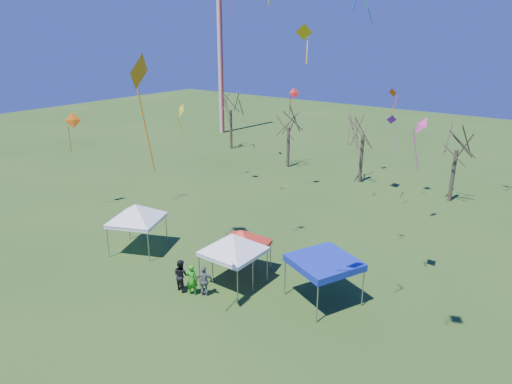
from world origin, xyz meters
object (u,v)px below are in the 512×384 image
Objects in this scene: tent_white_mid at (233,237)px; person_dark at (181,275)px; tree_2 at (365,117)px; tree_1 at (289,113)px; tree_3 at (460,131)px; person_green at (192,280)px; person_grey at (204,281)px; tree_0 at (230,96)px; tent_red at (242,233)px; tent_blue at (324,263)px; tent_white_west at (136,207)px; radio_mast at (220,41)px.

person_dark is at bearing -131.88° from tent_white_mid.
tree_1 is at bearing 178.15° from tree_2.
person_green is (-7.33, -23.78, -5.17)m from tree_3.
person_green is at bearing -68.78° from tree_1.
tent_white_mid is 2.82m from person_grey.
person_green is at bearing -87.46° from tree_2.
tree_2 is (8.40, -0.27, 0.50)m from tree_1.
person_grey is (1.70, -23.81, -5.41)m from tree_2.
tree_0 reaches higher than person_grey.
tree_2 is 8.41m from tree_3.
person_grey is at bearing -85.91° from tree_2.
tent_red is (-0.22, 1.07, -0.19)m from tent_white_mid.
tree_3 is 21.77m from tent_red.
tent_white_mid is at bearing -162.51° from tent_blue.
tree_1 is 26.35m from person_dark.
tent_white_mid is at bearing -132.64° from person_grey.
tent_white_mid reaches higher than tent_blue.
tree_0 is 4.58× the size of person_dark.
tree_3 is 26.19m from tent_white_west.
radio_mast is 44.56m from person_green.
tent_white_mid is at bearing -50.31° from tree_0.
tree_3 is at bearing -16.31° from radio_mast.
person_grey is at bearing -50.72° from radio_mast.
tree_2 reaches higher than tree_3.
radio_mast reaches higher than tree_0.
tree_1 is 0.92× the size of tree_2.
tent_white_west is at bearing -122.53° from tree_3.
tree_3 is (16.80, -0.60, 0.29)m from tree_1.
person_green is at bearing -106.03° from tent_red.
radio_mast is 13.83× the size of person_green.
tree_3 is (34.03, -9.96, -6.42)m from radio_mast.
tent_blue reaches higher than person_dark.
tree_2 is at bearing -110.46° from person_green.
radio_mast is at bearing -74.64° from person_green.
tree_1 reaches higher than tent_white_west.
tent_white_west is at bearing -9.79° from person_dark.
tent_white_west is 2.14× the size of person_dark.
tent_white_west is 0.95× the size of tent_blue.
tree_2 is 4.53× the size of person_green.
tent_red reaches higher than person_grey.
tree_2 is 1.03× the size of tree_3.
person_dark is (-8.14, -23.80, -5.16)m from tree_3.
tree_3 reaches higher than person_green.
tree_1 is 26.61m from person_green.
person_dark is at bearing -21.44° from person_green.
tent_blue is (25.58, -23.41, -4.22)m from tree_0.
tree_3 reaches higher than person_dark.
tent_red is (10.40, -21.15, -3.05)m from tree_1.
tree_2 is at bearing -112.89° from person_grey.
radio_mast is at bearing 159.43° from tree_2.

